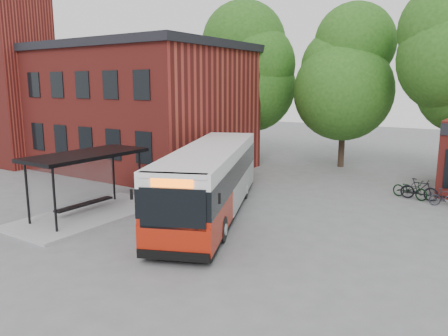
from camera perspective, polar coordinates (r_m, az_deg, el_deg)
The scene contains 10 objects.
ground at distance 18.29m, azimuth -5.55°, elevation -7.75°, with size 100.00×100.00×0.00m, color slate.
station_building at distance 32.86m, azimuth -13.64°, elevation 7.81°, with size 18.40×10.40×8.50m, color maroon, non-canonical shape.
clock_tower at distance 35.32m, azimuth -25.89°, elevation 15.13°, with size 5.20×5.20×18.20m, color maroon, non-canonical shape.
bus_shelter at distance 20.31m, azimuth -17.38°, elevation -2.07°, with size 3.60×7.00×2.90m, color black, non-canonical shape.
tree_0 at distance 33.99m, azimuth 3.45°, elevation 10.29°, with size 7.92×7.92×11.00m, color #214E15, non-canonical shape.
tree_1 at distance 32.05m, azimuth 15.43°, elevation 9.36°, with size 7.92×7.92×10.40m, color #214E15, non-canonical shape.
city_bus at distance 19.68m, azimuth -1.68°, elevation -1.70°, with size 2.59×12.15×3.09m, color #A61D0B, non-canonical shape.
bicycle_0 at distance 24.56m, azimuth 23.13°, elevation -2.55°, with size 0.66×1.90×1.00m, color black.
bicycle_1 at distance 24.47m, azimuth 24.15°, elevation -2.56°, with size 0.51×1.82×1.09m, color black.
bicycle_3 at distance 23.76m, azimuth 26.92°, elevation -3.43°, with size 0.42×1.48×0.89m, color #282931.
Camera 1 is at (10.94, -13.46, 5.82)m, focal length 35.00 mm.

